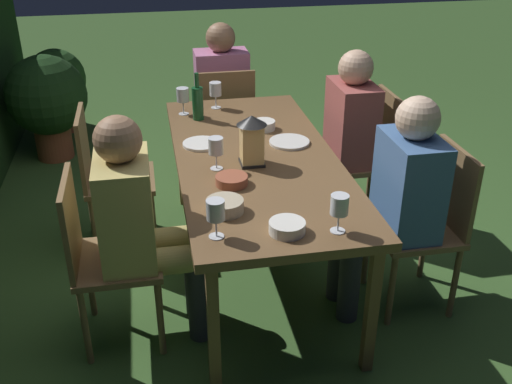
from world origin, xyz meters
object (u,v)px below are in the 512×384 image
at_px(person_in_blue, 395,197).
at_px(chair_side_left_b, 369,153).
at_px(dining_table, 256,165).
at_px(chair_side_right_a, 102,253).
at_px(chair_head_far, 225,119).
at_px(bowl_olives, 225,205).
at_px(person_in_mustard, 141,221).
at_px(potted_plant_by_hedge, 47,99).
at_px(bowl_bread, 232,180).
at_px(person_in_rust, 341,133).
at_px(lantern_centerpiece, 252,137).
at_px(person_in_pink, 221,91).
at_px(bowl_dip, 264,125).
at_px(wine_glass_a, 216,148).
at_px(potted_plant_corner, 57,85).
at_px(wine_glass_c, 215,90).
at_px(bowl_salad, 287,227).
at_px(wine_glass_d, 216,212).
at_px(wine_glass_e, 339,207).
at_px(green_bottle_on_table, 198,102).
at_px(chair_side_left_a, 428,220).
at_px(plate_a, 289,142).
at_px(plate_b, 201,144).
at_px(wine_glass_b, 183,96).
at_px(chair_side_right_b, 107,174).

distance_m(person_in_blue, chair_side_left_b, 0.90).
relative_size(dining_table, chair_side_right_a, 2.20).
height_order(chair_head_far, bowl_olives, chair_head_far).
height_order(chair_head_far, person_in_blue, person_in_blue).
xyz_separation_m(person_in_mustard, potted_plant_by_hedge, (2.31, 0.70, -0.14)).
bearing_deg(bowl_bread, person_in_rust, -47.07).
distance_m(chair_side_right_a, lantern_centerpiece, 0.93).
height_order(person_in_pink, potted_plant_by_hedge, person_in_pink).
distance_m(chair_side_left_b, bowl_dip, 0.75).
height_order(wine_glass_a, potted_plant_corner, wine_glass_a).
distance_m(wine_glass_c, potted_plant_corner, 2.16).
bearing_deg(person_in_mustard, person_in_blue, -90.00).
bearing_deg(chair_side_left_b, lantern_centerpiece, 121.70).
height_order(wine_glass_c, bowl_salad, wine_glass_c).
bearing_deg(wine_glass_c, potted_plant_corner, 34.80).
relative_size(wine_glass_d, wine_glass_e, 1.00).
xyz_separation_m(person_in_mustard, bowl_bread, (0.12, -0.44, 0.11)).
bearing_deg(green_bottle_on_table, person_in_rust, -101.76).
bearing_deg(dining_table, bowl_salad, 178.66).
xyz_separation_m(chair_side_left_a, plate_a, (0.57, 0.60, 0.24)).
distance_m(person_in_blue, potted_plant_corner, 3.55).
height_order(dining_table, chair_side_left_a, chair_side_left_a).
distance_m(wine_glass_d, plate_b, 0.98).
bearing_deg(potted_plant_corner, wine_glass_b, -151.31).
bearing_deg(chair_side_left_a, bowl_dip, 40.90).
height_order(chair_side_right_b, lantern_centerpiece, lantern_centerpiece).
xyz_separation_m(person_in_pink, wine_glass_c, (-0.61, 0.11, 0.20)).
bearing_deg(chair_side_right_a, person_in_blue, -90.00).
relative_size(wine_glass_c, bowl_dip, 1.27).
bearing_deg(dining_table, plate_a, -57.64).
bearing_deg(plate_a, person_in_pink, 9.65).
distance_m(wine_glass_a, bowl_salad, 0.71).
xyz_separation_m(chair_head_far, potted_plant_corner, (1.33, 1.32, -0.07)).
height_order(wine_glass_a, wine_glass_e, same).
bearing_deg(person_in_blue, bowl_dip, 31.91).
relative_size(chair_head_far, bowl_dip, 6.53).
distance_m(chair_head_far, potted_plant_corner, 1.87).
xyz_separation_m(chair_side_right_a, wine_glass_b, (1.15, -0.49, 0.35)).
bearing_deg(person_in_mustard, wine_glass_a, -51.43).
distance_m(person_in_mustard, wine_glass_a, 0.54).
xyz_separation_m(person_in_mustard, wine_glass_a, (0.31, -0.39, 0.20)).
bearing_deg(bowl_bread, person_in_pink, -5.93).
relative_size(chair_side_left_b, bowl_dip, 6.53).
xyz_separation_m(person_in_pink, person_in_blue, (-1.83, -0.62, 0.00)).
bearing_deg(chair_side_right_a, person_in_pink, -23.91).
distance_m(person_in_mustard, bowl_olives, 0.41).
height_order(chair_side_left_b, bowl_olives, chair_side_left_b).
xyz_separation_m(green_bottle_on_table, plate_b, (-0.41, 0.03, -0.10)).
height_order(wine_glass_a, potted_plant_by_hedge, wine_glass_a).
height_order(green_bottle_on_table, wine_glass_c, green_bottle_on_table).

